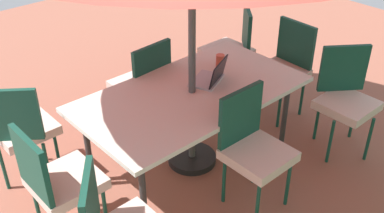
{
  "coord_description": "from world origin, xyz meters",
  "views": [
    {
      "loc": [
        2.24,
        2.48,
        2.69
      ],
      "look_at": [
        0.0,
        0.0,
        0.59
      ],
      "focal_mm": 43.14,
      "sensor_mm": 36.0,
      "label": 1
    }
  ],
  "objects": [
    {
      "name": "cup",
      "position": [
        -0.5,
        -0.17,
        0.8
      ],
      "size": [
        0.08,
        0.08,
        0.12
      ],
      "primitive_type": "cylinder",
      "color": "#CC4C33",
      "rests_on": "dining_table"
    },
    {
      "name": "chair_south",
      "position": [
        0.01,
        -0.69,
        0.55
      ],
      "size": [
        0.46,
        0.47,
        0.98
      ],
      "rotation": [
        0.0,
        0.0,
        0.07
      ],
      "color": "beige",
      "rests_on": "ground_plane"
    },
    {
      "name": "chair_west",
      "position": [
        -1.27,
        -0.0,
        0.55
      ],
      "size": [
        0.47,
        0.46,
        0.98
      ],
      "rotation": [
        0.0,
        0.0,
        1.54
      ],
      "color": "beige",
      "rests_on": "ground_plane"
    },
    {
      "name": "dining_table",
      "position": [
        0.0,
        0.0,
        0.69
      ],
      "size": [
        1.95,
        1.06,
        0.74
      ],
      "color": "silver",
      "rests_on": "ground_plane"
    },
    {
      "name": "chair_east",
      "position": [
        1.3,
        0.03,
        0.55
      ],
      "size": [
        0.46,
        0.46,
        0.98
      ],
      "rotation": [
        0.0,
        0.0,
        4.72
      ],
      "color": "beige",
      "rests_on": "ground_plane"
    },
    {
      "name": "chair_southwest",
      "position": [
        -1.21,
        -0.67,
        0.55
      ],
      "size": [
        0.59,
        0.58,
        0.98
      ],
      "rotation": [
        0.0,
        0.0,
        0.85
      ],
      "color": "beige",
      "rests_on": "ground_plane"
    },
    {
      "name": "chair_southeast",
      "position": [
        1.2,
        -0.76,
        0.55
      ],
      "size": [
        0.58,
        0.58,
        0.98
      ],
      "rotation": [
        0.0,
        0.0,
        5.63
      ],
      "color": "beige",
      "rests_on": "ground_plane"
    },
    {
      "name": "ground_plane",
      "position": [
        0.0,
        0.0,
        -0.01
      ],
      "size": [
        10.0,
        10.0,
        0.02
      ],
      "primitive_type": "cube",
      "color": "#935442"
    },
    {
      "name": "laptop",
      "position": [
        -0.23,
        -0.01,
        0.79
      ],
      "size": [
        0.39,
        0.35,
        0.21
      ],
      "rotation": [
        0.0,
        0.0,
        0.42
      ],
      "color": "#B7B7BC",
      "rests_on": "dining_table"
    },
    {
      "name": "chair_north",
      "position": [
        -0.02,
        0.68,
        0.55
      ],
      "size": [
        0.46,
        0.46,
        0.98
      ],
      "rotation": [
        0.0,
        0.0,
        3.13
      ],
      "color": "beige",
      "rests_on": "ground_plane"
    },
    {
      "name": "chair_northwest",
      "position": [
        -1.2,
        0.75,
        0.55
      ],
      "size": [
        0.58,
        0.58,
        0.98
      ],
      "rotation": [
        0.0,
        0.0,
        2.51
      ],
      "color": "beige",
      "rests_on": "ground_plane"
    }
  ]
}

